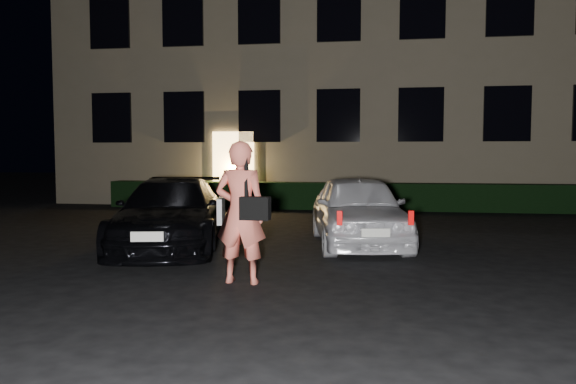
# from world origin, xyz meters

# --- Properties ---
(ground) EXTENTS (80.00, 80.00, 0.00)m
(ground) POSITION_xyz_m (0.00, 0.00, 0.00)
(ground) COLOR black
(ground) RESTS_ON ground
(building) EXTENTS (20.00, 8.11, 12.00)m
(building) POSITION_xyz_m (-0.00, 14.99, 6.00)
(building) COLOR #766B54
(building) RESTS_ON ground
(hedge) EXTENTS (15.00, 0.70, 0.85)m
(hedge) POSITION_xyz_m (0.00, 10.50, 0.42)
(hedge) COLOR black
(hedge) RESTS_ON ground
(sedan) EXTENTS (2.73, 4.78, 1.30)m
(sedan) POSITION_xyz_m (-2.55, 2.68, 0.65)
(sedan) COLOR black
(sedan) RESTS_ON ground
(hatch) EXTENTS (2.31, 4.27, 1.38)m
(hatch) POSITION_xyz_m (0.89, 3.62, 0.69)
(hatch) COLOR white
(hatch) RESTS_ON ground
(man) EXTENTS (0.81, 0.50, 1.96)m
(man) POSITION_xyz_m (-0.58, 0.13, 0.98)
(man) COLOR #E26855
(man) RESTS_ON ground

